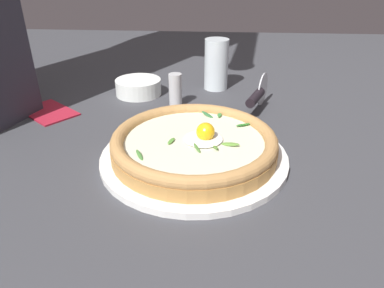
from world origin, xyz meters
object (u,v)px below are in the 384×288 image
(side_bowl, at_px, (137,87))
(pepper_shaker, at_px, (174,90))
(pizza_cutter, at_px, (256,95))
(pizza, at_px, (192,143))
(folded_napkin, at_px, (47,111))
(drinking_glass, at_px, (215,68))

(side_bowl, bearing_deg, pepper_shaker, 55.89)
(side_bowl, bearing_deg, pizza_cutter, 74.06)
(pizza, distance_m, folded_napkin, 0.41)
(pizza_cutter, height_order, pepper_shaker, pepper_shaker)
(pizza, height_order, pepper_shaker, pepper_shaker)
(pizza, xyz_separation_m, pepper_shaker, (-0.26, -0.06, 0.01))
(side_bowl, relative_size, pepper_shaker, 1.48)
(drinking_glass, height_order, folded_napkin, drinking_glass)
(pizza, distance_m, pizza_cutter, 0.28)
(drinking_glass, bearing_deg, pepper_shaker, -34.95)
(folded_napkin, bearing_deg, side_bowl, 126.54)
(pizza, relative_size, side_bowl, 2.47)
(drinking_glass, bearing_deg, folded_napkin, -62.55)
(side_bowl, height_order, pizza_cutter, pizza_cutter)
(drinking_glass, distance_m, folded_napkin, 0.45)
(side_bowl, xyz_separation_m, drinking_glass, (-0.07, 0.21, 0.04))
(folded_napkin, distance_m, pepper_shaker, 0.31)
(drinking_glass, relative_size, folded_napkin, 0.98)
(side_bowl, height_order, folded_napkin, side_bowl)
(pizza, bearing_deg, pepper_shaker, -165.98)
(side_bowl, distance_m, folded_napkin, 0.24)
(pizza, relative_size, pizza_cutter, 2.12)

